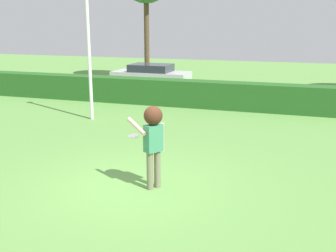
% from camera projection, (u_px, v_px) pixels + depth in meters
% --- Properties ---
extents(ground_plane, '(60.00, 60.00, 0.00)m').
position_uv_depth(ground_plane, '(133.00, 187.00, 8.93)').
color(ground_plane, '#5E9344').
extents(person, '(0.84, 0.49, 1.82)m').
position_uv_depth(person, '(153.00, 134.00, 8.59)').
color(person, '#707055').
rests_on(person, ground).
extents(frisbee, '(0.22, 0.22, 0.06)m').
position_uv_depth(frisbee, '(133.00, 136.00, 8.91)').
color(frisbee, white).
extents(lamppost, '(0.24, 0.24, 5.66)m').
position_uv_depth(lamppost, '(88.00, 32.00, 14.34)').
color(lamppost, silver).
rests_on(lamppost, ground).
extents(hedge_row, '(24.39, 0.90, 1.10)m').
position_uv_depth(hedge_row, '(215.00, 95.00, 16.95)').
color(hedge_row, '#24581F').
rests_on(hedge_row, ground).
extents(parked_car_silver, '(4.23, 1.87, 1.25)m').
position_uv_depth(parked_car_silver, '(151.00, 74.00, 22.32)').
color(parked_car_silver, '#B7B7BC').
rests_on(parked_car_silver, ground).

